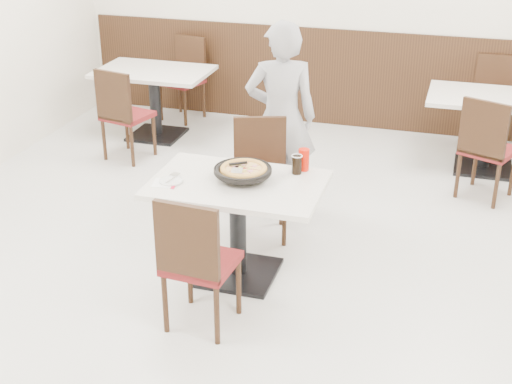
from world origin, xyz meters
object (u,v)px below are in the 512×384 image
(pizza_pan, at_px, (243,174))
(diner_person, at_px, (281,118))
(chair_far, at_px, (261,182))
(side_plate, at_px, (171,181))
(red_cup, at_px, (304,160))
(bg_table_left, at_px, (155,104))
(pizza, at_px, (244,171))
(bg_chair_left_far, at_px, (182,80))
(cola_glass, at_px, (297,165))
(main_table, at_px, (238,230))
(bg_table_right, at_px, (487,133))
(bg_chair_right_far, at_px, (492,104))
(bg_chair_right_near, at_px, (489,148))
(bg_chair_left_near, at_px, (127,113))
(chair_near, at_px, (201,260))

(pizza_pan, relative_size, diner_person, 0.22)
(chair_far, relative_size, side_plate, 5.84)
(red_cup, bearing_deg, bg_table_left, 134.60)
(pizza, distance_m, bg_chair_left_far, 3.58)
(chair_far, xyz_separation_m, diner_person, (0.02, 0.55, 0.35))
(pizza_pan, height_order, bg_table_left, pizza_pan)
(chair_far, height_order, cola_glass, chair_far)
(main_table, xyz_separation_m, bg_table_right, (1.71, 2.61, 0.00))
(main_table, height_order, bg_chair_left_far, bg_chair_left_far)
(bg_table_left, bearing_deg, cola_glass, -46.82)
(red_cup, xyz_separation_m, bg_table_left, (-2.17, 2.20, -0.45))
(bg_chair_left_far, relative_size, bg_chair_right_far, 1.00)
(diner_person, relative_size, bg_chair_right_near, 1.73)
(cola_glass, bearing_deg, side_plate, -153.37)
(chair_far, bearing_deg, bg_table_right, -149.77)
(diner_person, height_order, bg_table_right, diner_person)
(main_table, bearing_deg, bg_table_right, 56.68)
(bg_table_left, bearing_deg, pizza, -53.96)
(cola_glass, distance_m, bg_chair_left_near, 2.70)
(pizza, bearing_deg, main_table, -113.77)
(main_table, relative_size, cola_glass, 9.23)
(main_table, bearing_deg, bg_chair_right_near, 48.40)
(bg_chair_left_far, bearing_deg, bg_chair_right_near, 176.52)
(pizza, bearing_deg, chair_far, 94.47)
(bg_chair_right_near, bearing_deg, bg_chair_right_far, 112.36)
(cola_glass, height_order, diner_person, diner_person)
(bg_chair_left_near, xyz_separation_m, bg_chair_right_near, (3.49, 0.06, 0.00))
(diner_person, xyz_separation_m, bg_table_right, (1.72, 1.42, -0.45))
(red_cup, bearing_deg, bg_chair_right_far, 65.21)
(side_plate, height_order, bg_table_right, side_plate)
(main_table, height_order, side_plate, side_plate)
(main_table, bearing_deg, bg_chair_left_far, 118.43)
(chair_far, distance_m, bg_table_right, 2.62)
(cola_glass, xyz_separation_m, bg_chair_left_near, (-2.14, 1.61, -0.34))
(chair_far, height_order, bg_chair_right_near, same)
(chair_far, height_order, bg_chair_left_far, same)
(bg_table_right, height_order, bg_chair_right_far, bg_chair_right_far)
(chair_far, bearing_deg, bg_chair_right_near, -161.70)
(chair_near, distance_m, pizza_pan, 0.76)
(bg_chair_left_near, bearing_deg, pizza, -31.93)
(chair_far, relative_size, pizza, 2.88)
(main_table, bearing_deg, chair_near, -93.38)
(red_cup, distance_m, bg_chair_right_near, 2.10)
(bg_table_left, height_order, bg_chair_left_far, bg_chair_left_far)
(bg_table_left, xyz_separation_m, bg_chair_left_near, (-0.00, -0.66, 0.10))
(bg_chair_right_far, bearing_deg, diner_person, 53.80)
(pizza_pan, height_order, diner_person, diner_person)
(pizza, relative_size, bg_table_left, 0.27)
(main_table, xyz_separation_m, diner_person, (-0.00, 1.19, 0.45))
(pizza, bearing_deg, bg_chair_right_near, 47.93)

